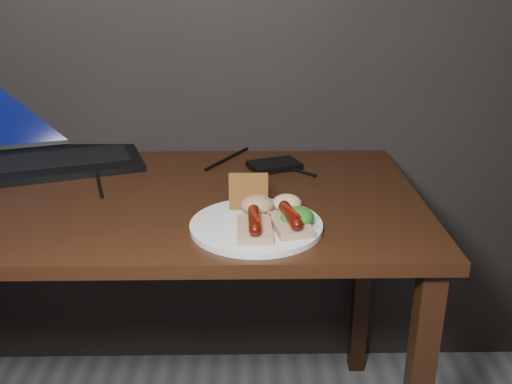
{
  "coord_description": "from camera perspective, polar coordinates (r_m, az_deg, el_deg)",
  "views": [
    {
      "loc": [
        0.29,
        0.11,
        1.26
      ],
      "look_at": [
        0.31,
        1.22,
        0.82
      ],
      "focal_mm": 40.0,
      "sensor_mm": 36.0,
      "label": 1
    }
  ],
  "objects": [
    {
      "name": "desk",
      "position": [
        1.44,
        -12.41,
        -3.61
      ],
      "size": [
        1.4,
        0.7,
        0.75
      ],
      "color": "#34190D",
      "rests_on": "ground"
    },
    {
      "name": "laptop",
      "position": [
        1.72,
        -19.03,
        4.84
      ],
      "size": [
        0.51,
        0.48,
        0.25
      ],
      "color": "black",
      "rests_on": "desk"
    },
    {
      "name": "hard_drive",
      "position": [
        1.55,
        1.83,
        2.7
      ],
      "size": [
        0.16,
        0.13,
        0.02
      ],
      "primitive_type": "cube",
      "rotation": [
        0.0,
        0.0,
        0.38
      ],
      "color": "black",
      "rests_on": "desk"
    },
    {
      "name": "desk_cables",
      "position": [
        1.53,
        -11.53,
        1.8
      ],
      "size": [
        0.94,
        0.41,
        0.01
      ],
      "color": "black",
      "rests_on": "desk"
    },
    {
      "name": "plate",
      "position": [
        1.19,
        0.02,
        -3.39
      ],
      "size": [
        0.31,
        0.31,
        0.01
      ],
      "primitive_type": "cylinder",
      "rotation": [
        0.0,
        0.0,
        0.12
      ],
      "color": "silver",
      "rests_on": "desk"
    },
    {
      "name": "bread_sausage_center",
      "position": [
        1.14,
        -0.17,
        -3.33
      ],
      "size": [
        0.07,
        0.12,
        0.04
      ],
      "color": "tan",
      "rests_on": "plate"
    },
    {
      "name": "bread_sausage_right",
      "position": [
        1.16,
        3.45,
        -2.85
      ],
      "size": [
        0.09,
        0.13,
        0.04
      ],
      "color": "tan",
      "rests_on": "plate"
    },
    {
      "name": "crispbread",
      "position": [
        1.24,
        -0.76,
        0.04
      ],
      "size": [
        0.08,
        0.01,
        0.08
      ],
      "primitive_type": "cube",
      "color": "#915A27",
      "rests_on": "plate"
    },
    {
      "name": "salad_greens",
      "position": [
        1.18,
        4.14,
        -2.49
      ],
      "size": [
        0.07,
        0.07,
        0.04
      ],
      "primitive_type": "ellipsoid",
      "color": "#195811",
      "rests_on": "plate"
    },
    {
      "name": "salsa_mound",
      "position": [
        1.23,
        0.12,
        -1.29
      ],
      "size": [
        0.07,
        0.07,
        0.04
      ],
      "primitive_type": "ellipsoid",
      "color": "maroon",
      "rests_on": "plate"
    },
    {
      "name": "coleslaw_mound",
      "position": [
        1.25,
        3.1,
        -1.1
      ],
      "size": [
        0.06,
        0.06,
        0.04
      ],
      "primitive_type": "ellipsoid",
      "color": "beige",
      "rests_on": "plate"
    }
  ]
}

